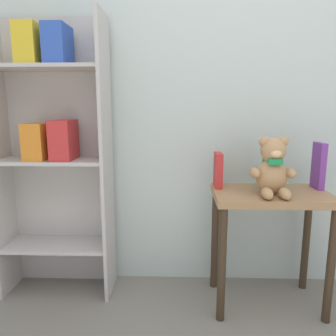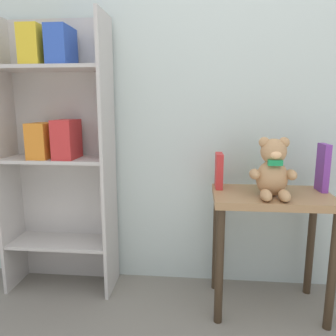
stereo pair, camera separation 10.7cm
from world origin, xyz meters
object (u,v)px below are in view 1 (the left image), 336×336
Objects in this scene: bookshelf_side at (54,142)px; book_standing_green at (267,169)px; display_table at (270,214)px; book_standing_red at (218,170)px; book_standing_purple at (319,166)px; teddy_bear at (273,169)px.

bookshelf_side reaches higher than book_standing_green.
book_standing_red is at bearing 159.68° from display_table.
bookshelf_side is at bearing 173.36° from display_table.
book_standing_green is at bearing -2.13° from bookshelf_side.
book_standing_purple is at bearing -1.93° from book_standing_green.
teddy_bear reaches higher than display_table.
bookshelf_side reaches higher than book_standing_red.
teddy_bear is at bearing -105.94° from display_table.
book_standing_red is (-0.26, 0.09, 0.21)m from display_table.
book_standing_green is 0.84× the size of book_standing_purple.
book_standing_green is 0.26m from book_standing_purple.
book_standing_red is 0.26m from book_standing_green.
book_standing_green is (0.26, -0.00, 0.01)m from book_standing_red.
bookshelf_side is 8.22× the size of book_standing_red.
book_standing_green is (0.02, 0.15, -0.03)m from teddy_bear.
book_standing_purple is (0.51, -0.02, 0.03)m from book_standing_red.
book_standing_green is at bearing 90.00° from display_table.
book_standing_red is (-0.24, 0.15, -0.04)m from teddy_bear.
book_standing_green is (1.13, -0.04, -0.13)m from bookshelf_side.
bookshelf_side is 0.89m from book_standing_red.
book_standing_red reaches higher than display_table.
book_standing_red is 0.91× the size of book_standing_green.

